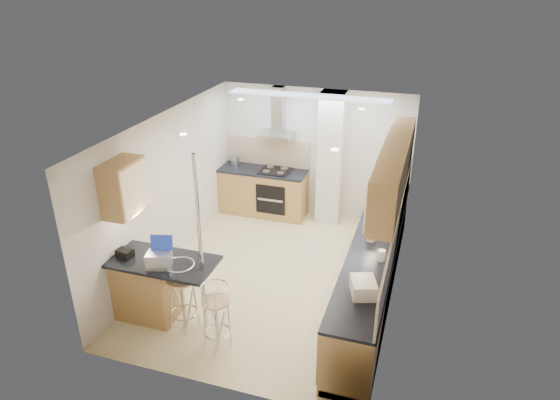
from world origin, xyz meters
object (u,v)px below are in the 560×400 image
(laptop, at_px, (159,260))
(bar_stool_near, at_px, (183,296))
(bar_stool_end, at_px, (217,316))
(bread_bin, at_px, (363,287))
(microwave, at_px, (384,210))

(laptop, height_order, bar_stool_near, laptop)
(bar_stool_end, relative_size, bread_bin, 2.57)
(bar_stool_end, distance_m, bread_bin, 1.88)
(microwave, relative_size, bread_bin, 1.35)
(laptop, xyz_separation_m, bread_bin, (2.59, 0.24, -0.03))
(laptop, bearing_deg, bar_stool_near, -2.25)
(microwave, distance_m, bar_stool_near, 3.31)
(microwave, bearing_deg, bread_bin, 175.22)
(laptop, bearing_deg, microwave, 26.98)
(bread_bin, bearing_deg, microwave, 72.06)
(microwave, relative_size, bar_stool_near, 0.48)
(microwave, relative_size, laptop, 1.60)
(bar_stool_near, bearing_deg, laptop, -172.31)
(microwave, distance_m, bread_bin, 2.12)
(microwave, bearing_deg, laptop, 127.10)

